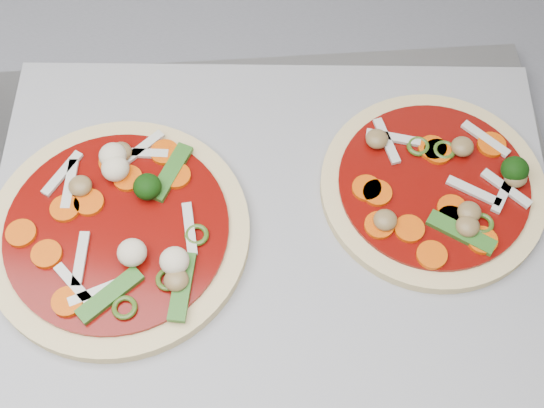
# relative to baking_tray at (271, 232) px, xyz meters

# --- Properties ---
(baking_tray) EXTENTS (0.58, 0.48, 0.02)m
(baking_tray) POSITION_rel_baking_tray_xyz_m (0.00, 0.00, 0.00)
(baking_tray) COLOR gray
(baking_tray) RESTS_ON countertop
(parchment) EXTENTS (0.53, 0.42, 0.00)m
(parchment) POSITION_rel_baking_tray_xyz_m (0.00, 0.00, 0.01)
(parchment) COLOR gray
(parchment) RESTS_ON baking_tray
(pizza_left) EXTENTS (0.28, 0.28, 0.04)m
(pizza_left) POSITION_rel_baking_tray_xyz_m (-0.12, -0.03, 0.02)
(pizza_left) COLOR tan
(pizza_left) RESTS_ON parchment
(pizza_right) EXTENTS (0.25, 0.25, 0.03)m
(pizza_right) POSITION_rel_baking_tray_xyz_m (0.13, 0.06, 0.02)
(pizza_right) COLOR tan
(pizza_right) RESTS_ON parchment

